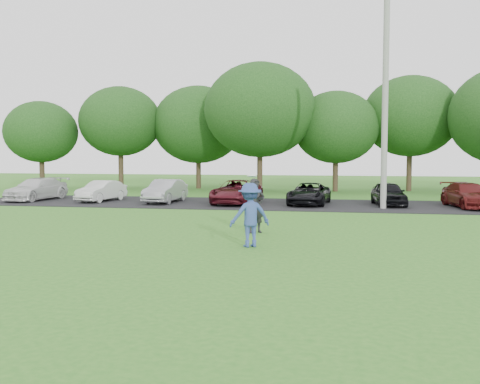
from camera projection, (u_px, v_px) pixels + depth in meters
The scene contains 7 objects.
ground at pixel (216, 249), 14.44m from camera, with size 100.00×100.00×0.00m, color #2C7020.
parking_lot at pixel (274, 204), 27.19m from camera, with size 32.00×6.50×0.03m, color black.
utility_pole at pixel (385, 101), 24.55m from camera, with size 0.28×0.28×9.95m, color gray.
frisbee_player at pixel (250, 215), 14.74m from camera, with size 1.32×1.12×2.01m.
camera_bystander at pixel (256, 206), 17.34m from camera, with size 0.77×0.72×1.77m.
parked_cars at pixel (280, 192), 27.03m from camera, with size 28.24×4.81×1.21m.
tree_row at pixel (314, 119), 36.14m from camera, with size 42.39×9.85×8.64m.
Camera 1 is at (3.23, -13.94, 2.57)m, focal length 40.00 mm.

